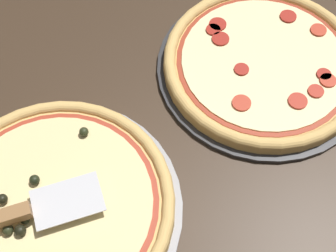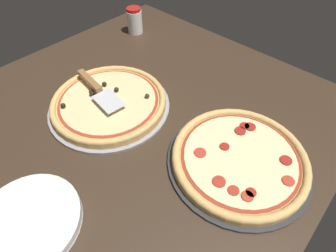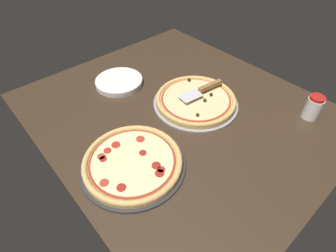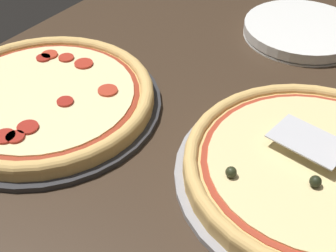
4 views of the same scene
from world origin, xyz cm
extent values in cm
cube|color=#38281C|center=(0.00, 0.00, -1.80)|extent=(140.30, 122.78, 3.60)
cylinder|color=#939399|center=(-2.50, -9.11, 0.50)|extent=(41.91, 41.91, 1.00)
cylinder|color=#DBAD60|center=(-2.50, -9.11, 2.08)|extent=(39.40, 39.40, 2.16)
torus|color=#DBAD60|center=(-2.50, -9.11, 3.16)|extent=(39.40, 39.40, 2.12)
cylinder|color=#A33823|center=(-2.50, -9.11, 3.24)|extent=(34.25, 34.25, 0.15)
cylinder|color=beige|center=(-2.50, -9.11, 3.36)|extent=(32.31, 32.31, 0.40)
sphere|color=black|center=(-7.20, -10.35, 4.41)|extent=(1.69, 1.69, 1.69)
sphere|color=#282D19|center=(-12.23, 0.32, 4.37)|extent=(1.62, 1.62, 1.62)
cylinder|color=#2D2D30|center=(-13.02, 36.89, 0.50)|extent=(41.30, 41.30, 1.00)
cylinder|color=#DBAD60|center=(-13.02, 36.89, 1.87)|extent=(38.82, 38.82, 1.74)
torus|color=#DBAD60|center=(-13.02, 36.89, 2.74)|extent=(38.82, 38.82, 2.31)
cylinder|color=maroon|center=(-13.02, 36.89, 2.82)|extent=(33.74, 33.74, 0.15)
cylinder|color=beige|center=(-13.02, 36.89, 2.94)|extent=(31.83, 31.83, 0.40)
cylinder|color=#B73823|center=(-3.62, 44.98, 3.34)|extent=(3.13, 3.13, 0.40)
cylinder|color=maroon|center=(-5.13, 45.10, 3.34)|extent=(2.74, 2.74, 0.40)
cylinder|color=#B73823|center=(-6.21, 27.89, 3.34)|extent=(3.49, 3.49, 0.40)
cylinder|color=maroon|center=(-21.13, 31.78, 3.34)|extent=(3.45, 3.45, 0.40)
cylinder|color=#AD2D1E|center=(-2.19, 37.31, 3.34)|extent=(3.53, 3.53, 0.40)
cylinder|color=maroon|center=(-24.73, 33.10, 3.34)|extent=(3.49, 3.49, 0.40)
cylinder|color=maroon|center=(-12.82, 31.73, 3.34)|extent=(2.84, 2.84, 0.40)
cylinder|color=#AD2D1E|center=(-2.58, 41.52, 3.34)|extent=(2.95, 2.95, 0.40)
cylinder|color=maroon|center=(-23.85, 31.62, 3.34)|extent=(2.92, 2.92, 0.40)
cube|color=silver|center=(-1.05, -6.68, 5.48)|extent=(8.20, 11.64, 0.24)
cylinder|color=white|center=(37.23, 9.46, 0.35)|extent=(25.40, 25.40, 0.70)
cylinder|color=white|center=(37.23, 9.46, 1.05)|extent=(25.40, 25.40, 0.70)
cylinder|color=white|center=(37.23, 9.46, 1.75)|extent=(25.40, 25.40, 0.70)
cylinder|color=white|center=(37.23, 9.46, 2.45)|extent=(25.40, 25.40, 0.70)
camera|label=1|loc=(29.99, -4.16, 73.94)|focal=50.00mm
camera|label=2|loc=(32.83, 51.54, 63.80)|focal=28.00mm
camera|label=3|loc=(-69.69, 68.96, 82.28)|focal=28.00mm
camera|label=4|loc=(-54.78, -18.98, 51.39)|focal=50.00mm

